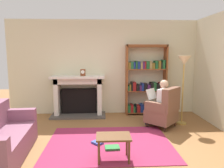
{
  "coord_description": "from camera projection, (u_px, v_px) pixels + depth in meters",
  "views": [
    {
      "loc": [
        -0.14,
        -3.65,
        1.73
      ],
      "look_at": [
        0.1,
        1.2,
        1.05
      ],
      "focal_mm": 34.06,
      "sensor_mm": 36.0,
      "label": 1
    }
  ],
  "objects": [
    {
      "name": "ground",
      "position": [
        110.0,
        150.0,
        3.86
      ],
      "size": [
        14.0,
        14.0,
        0.0
      ],
      "primitive_type": "plane",
      "color": "olive"
    },
    {
      "name": "back_wall",
      "position": [
        106.0,
        67.0,
        6.19
      ],
      "size": [
        5.6,
        0.1,
        2.7
      ],
      "primitive_type": "cube",
      "color": "beige",
      "rests_on": "ground"
    },
    {
      "name": "side_wall_right",
      "position": [
        219.0,
        70.0,
        5.04
      ],
      "size": [
        0.1,
        5.2,
        2.7
      ],
      "primitive_type": "cube",
      "color": "beige",
      "rests_on": "ground"
    },
    {
      "name": "area_rug",
      "position": [
        109.0,
        143.0,
        4.15
      ],
      "size": [
        2.4,
        1.8,
        0.01
      ],
      "primitive_type": "cube",
      "color": "#95274B",
      "rests_on": "ground"
    },
    {
      "name": "fireplace",
      "position": [
        79.0,
        95.0,
        6.01
      ],
      "size": [
        1.51,
        0.64,
        1.14
      ],
      "color": "#4C4742",
      "rests_on": "ground"
    },
    {
      "name": "mantel_clock",
      "position": [
        83.0,
        73.0,
        5.83
      ],
      "size": [
        0.14,
        0.14,
        0.18
      ],
      "color": "brown",
      "rests_on": "fireplace"
    },
    {
      "name": "bookshelf",
      "position": [
        146.0,
        82.0,
        6.09
      ],
      "size": [
        1.16,
        0.32,
        2.0
      ],
      "color": "brown",
      "rests_on": "ground"
    },
    {
      "name": "armchair_reading",
      "position": [
        164.0,
        110.0,
        5.02
      ],
      "size": [
        0.89,
        0.89,
        0.97
      ],
      "rotation": [
        0.0,
        0.0,
        3.95
      ],
      "color": "#331E14",
      "rests_on": "ground"
    },
    {
      "name": "seated_reader",
      "position": [
        160.0,
        101.0,
        5.07
      ],
      "size": [
        0.59,
        0.58,
        1.14
      ],
      "rotation": [
        0.0,
        0.0,
        3.95
      ],
      "color": "white",
      "rests_on": "ground"
    },
    {
      "name": "sofa_floral",
      "position": [
        0.0,
        140.0,
        3.54
      ],
      "size": [
        0.84,
        1.75,
        0.85
      ],
      "rotation": [
        0.0,
        0.0,
        1.64
      ],
      "color": "#88546B",
      "rests_on": "ground"
    },
    {
      "name": "side_table",
      "position": [
        113.0,
        139.0,
        3.45
      ],
      "size": [
        0.56,
        0.39,
        0.42
      ],
      "color": "brown",
      "rests_on": "ground"
    },
    {
      "name": "scattered_books",
      "position": [
        106.0,
        146.0,
        3.99
      ],
      "size": [
        0.54,
        0.47,
        0.04
      ],
      "color": "#267233",
      "rests_on": "area_rug"
    },
    {
      "name": "floor_lamp",
      "position": [
        184.0,
        66.0,
        5.14
      ],
      "size": [
        0.32,
        0.32,
        1.7
      ],
      "color": "#B7933F",
      "rests_on": "ground"
    }
  ]
}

